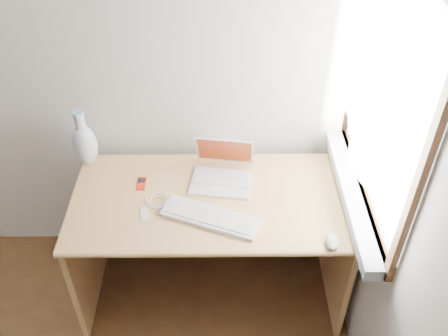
{
  "coord_description": "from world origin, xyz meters",
  "views": [
    {
      "loc": [
        1.08,
        -0.39,
        2.38
      ],
      "look_at": [
        1.1,
        1.35,
        0.9
      ],
      "focal_mm": 40.0,
      "sensor_mm": 36.0,
      "label": 1
    }
  ],
  "objects_px": {
    "desk": "(211,216)",
    "vase": "(84,143)",
    "external_keyboard": "(210,217)",
    "laptop": "(221,172)"
  },
  "relations": [
    {
      "from": "desk",
      "to": "vase",
      "type": "relative_size",
      "value": 4.21
    },
    {
      "from": "desk",
      "to": "laptop",
      "type": "xyz_separation_m",
      "value": [
        0.05,
        0.06,
        0.25
      ]
    },
    {
      "from": "external_keyboard",
      "to": "laptop",
      "type": "bearing_deg",
      "value": 101.3
    },
    {
      "from": "desk",
      "to": "vase",
      "type": "distance_m",
      "value": 0.75
    },
    {
      "from": "external_keyboard",
      "to": "vase",
      "type": "height_order",
      "value": "vase"
    },
    {
      "from": "desk",
      "to": "external_keyboard",
      "type": "distance_m",
      "value": 0.3
    },
    {
      "from": "external_keyboard",
      "to": "vase",
      "type": "distance_m",
      "value": 0.77
    },
    {
      "from": "external_keyboard",
      "to": "vase",
      "type": "xyz_separation_m",
      "value": [
        -0.64,
        0.41,
        0.12
      ]
    },
    {
      "from": "laptop",
      "to": "external_keyboard",
      "type": "bearing_deg",
      "value": -91.97
    },
    {
      "from": "desk",
      "to": "vase",
      "type": "bearing_deg",
      "value": 163.22
    }
  ]
}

